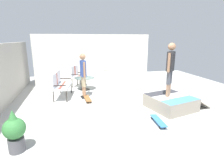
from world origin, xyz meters
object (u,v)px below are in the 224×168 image
skate_ramp (171,102)px  person_skater (170,66)px  patio_bench (60,82)px  potted_plant (15,131)px  skateboard_spare (158,121)px  patio_table (85,81)px  skateboard_by_bench (87,98)px  patio_chair_near_house (77,74)px  person_watching (83,72)px

skate_ramp → person_skater: (-0.11, 0.20, 1.23)m
patio_bench → potted_plant: (-3.43, 0.71, -0.15)m
skateboard_spare → patio_table: bearing=23.7°
skate_ramp → skateboard_by_bench: skate_ramp is taller
patio_table → person_skater: bearing=-141.6°
patio_chair_near_house → patio_table: (-0.68, -0.32, -0.21)m
patio_table → skate_ramp: bearing=-138.3°
skate_ramp → potted_plant: potted_plant is taller
person_watching → potted_plant: 3.63m
patio_chair_near_house → person_watching: size_ratio=0.59×
patio_chair_near_house → potted_plant: size_ratio=1.11×
patio_bench → person_watching: person_watching is taller
potted_plant → patio_chair_near_house: bearing=-15.9°
skate_ramp → patio_chair_near_house: patio_chair_near_house is taller
person_watching → potted_plant: person_watching is taller
patio_chair_near_house → person_watching: person_watching is taller
skate_ramp → patio_bench: size_ratio=1.61×
person_skater → patio_bench: bearing=58.3°
person_skater → potted_plant: (-1.29, 4.18, -0.98)m
skateboard_spare → person_skater: bearing=-41.7°
patio_bench → skateboard_by_bench: (-0.62, -1.01, -0.53)m
skateboard_spare → potted_plant: bearing=97.8°
patio_bench → skateboard_by_bench: 1.30m
skate_ramp → patio_table: size_ratio=2.36×
potted_plant → patio_bench: bearing=-11.7°
patio_table → person_watching: (-1.15, 0.12, 0.62)m
patio_bench → patio_chair_near_house: 1.75m
patio_bench → person_skater: bearing=-121.7°
person_watching → person_skater: person_skater is taller
patio_bench → patio_table: 1.40m
patio_chair_near_house → patio_table: 0.78m
skate_ramp → patio_chair_near_house: size_ratio=2.08×
patio_bench → skateboard_spare: (-2.96, -2.74, -0.53)m
patio_bench → person_skater: person_skater is taller
skateboard_by_bench → patio_table: bearing=-1.2°
patio_bench → person_watching: bearing=-104.2°
patio_table → skateboard_by_bench: (-1.54, 0.03, -0.32)m
skateboard_by_bench → skate_ramp: bearing=-118.0°
patio_bench → person_watching: (-0.23, -0.92, 0.41)m
skateboard_spare → potted_plant: potted_plant is taller
patio_chair_near_house → potted_plant: bearing=164.1°
skate_ramp → patio_bench: 4.21m
patio_bench → skateboard_spare: size_ratio=1.62×
skate_ramp → patio_bench: patio_bench is taller
patio_table → potted_plant: 4.69m
patio_table → person_skater: person_skater is taller
patio_chair_near_house → skateboard_spare: size_ratio=1.25×
patio_chair_near_house → patio_table: size_ratio=1.13×
patio_chair_near_house → person_skater: size_ratio=0.59×
patio_bench → patio_chair_near_house: same height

